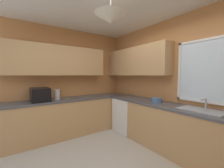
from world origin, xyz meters
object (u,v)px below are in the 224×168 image
Objects in this scene: dishwasher at (128,115)px; sink_assembly at (201,110)px; microwave at (40,95)px; bowl at (157,100)px; kettle at (57,95)px.

sink_assembly is at bearing 1.20° from dishwasher.
microwave reaches higher than dishwasher.
dishwasher is 1.00m from bowl.
kettle reaches higher than bowl.
bowl is (1.52, 1.98, -0.10)m from microwave.
dishwasher is at bearing 68.31° from kettle.
microwave is 2.18× the size of bowl.
bowl is at bearing -179.60° from sink_assembly.
kettle is (0.02, 0.34, -0.03)m from microwave.
bowl is at bearing 47.56° from kettle.
dishwasher is at bearing -178.80° from sink_assembly.
microwave is 0.74× the size of sink_assembly.
kettle is at bearing -111.69° from dishwasher.
sink_assembly reaches higher than dishwasher.
bowl is at bearing 2.00° from dishwasher.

